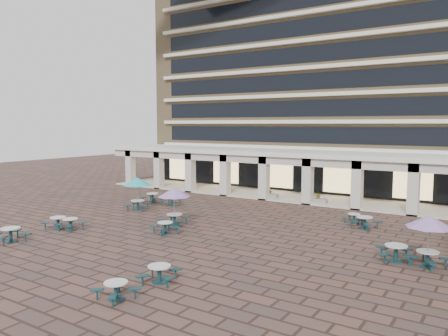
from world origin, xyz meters
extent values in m
plane|color=brown|center=(0.00, 0.00, 0.00)|extent=(120.00, 120.00, 0.00)
cube|color=#977D55|center=(0.00, 25.50, 11.00)|extent=(40.00, 15.00, 22.00)
cube|color=beige|center=(0.00, 17.75, 4.50)|extent=(36.80, 0.50, 0.35)
cube|color=black|center=(0.00, 17.98, 5.80)|extent=(35.20, 0.05, 1.60)
cube|color=beige|center=(0.00, 17.75, 7.10)|extent=(36.80, 0.50, 0.35)
cube|color=black|center=(0.00, 17.98, 8.40)|extent=(35.20, 0.05, 1.60)
cube|color=beige|center=(0.00, 17.75, 9.70)|extent=(36.80, 0.50, 0.35)
cube|color=black|center=(0.00, 17.98, 11.00)|extent=(35.20, 0.05, 1.60)
cube|color=beige|center=(0.00, 17.75, 12.30)|extent=(36.80, 0.50, 0.35)
cube|color=black|center=(0.00, 17.98, 13.60)|extent=(35.20, 0.05, 1.60)
cube|color=beige|center=(0.00, 17.75, 14.90)|extent=(36.80, 0.50, 0.35)
cube|color=black|center=(0.00, 17.98, 16.20)|extent=(35.20, 0.05, 1.60)
cube|color=beige|center=(0.00, 17.75, 17.50)|extent=(36.80, 0.50, 0.35)
cube|color=white|center=(0.00, 15.00, 4.20)|extent=(42.00, 6.60, 0.40)
cube|color=beige|center=(0.00, 12.15, 3.75)|extent=(42.00, 0.30, 0.90)
cube|color=black|center=(0.00, 17.70, 1.80)|extent=(38.00, 0.15, 3.20)
cube|color=beige|center=(0.00, 15.00, 0.06)|extent=(42.00, 6.00, 0.12)
cube|color=beige|center=(-19.00, 12.40, 2.00)|extent=(0.80, 0.80, 4.00)
cube|color=beige|center=(-14.78, 12.40, 2.00)|extent=(0.80, 0.80, 4.00)
cube|color=beige|center=(-10.56, 12.40, 2.00)|extent=(0.80, 0.80, 4.00)
cube|color=beige|center=(-6.33, 12.40, 2.00)|extent=(0.80, 0.80, 4.00)
cube|color=beige|center=(-2.11, 12.40, 2.00)|extent=(0.80, 0.80, 4.00)
cube|color=beige|center=(2.11, 12.40, 2.00)|extent=(0.80, 0.80, 4.00)
cube|color=beige|center=(6.33, 12.40, 2.00)|extent=(0.80, 0.80, 4.00)
cube|color=beige|center=(10.56, 12.40, 2.00)|extent=(0.80, 0.80, 4.00)
cube|color=#FFD88C|center=(-16.00, 17.55, 1.60)|extent=(3.20, 0.08, 2.40)
cube|color=#FFD88C|center=(-9.60, 17.55, 1.60)|extent=(3.20, 0.08, 2.40)
cube|color=#FFD88C|center=(-3.20, 17.55, 1.60)|extent=(3.20, 0.08, 2.40)
cube|color=#FFD88C|center=(3.20, 17.55, 1.60)|extent=(3.20, 0.08, 2.40)
cube|color=#FFD88C|center=(9.60, 17.55, 1.60)|extent=(3.20, 0.08, 2.40)
cylinder|color=#15383F|center=(-7.77, -8.44, 0.02)|extent=(0.77, 0.77, 0.04)
cylinder|color=#15383F|center=(-7.77, -8.44, 0.36)|extent=(0.20, 0.20, 0.72)
cylinder|color=silver|center=(-7.77, -8.44, 0.80)|extent=(1.10, 1.10, 0.05)
cube|color=#15383F|center=(-7.05, -7.98, 0.48)|extent=(0.67, 0.59, 0.05)
cylinder|color=#15383F|center=(-7.05, -7.98, 0.23)|extent=(0.09, 0.09, 0.46)
cube|color=#15383F|center=(-8.24, -7.73, 0.48)|extent=(0.59, 0.67, 0.05)
cylinder|color=#15383F|center=(-8.24, -7.73, 0.23)|extent=(0.09, 0.09, 0.46)
cube|color=#15383F|center=(-7.30, -9.16, 0.48)|extent=(0.59, 0.67, 0.05)
cylinder|color=#15383F|center=(-7.30, -9.16, 0.23)|extent=(0.09, 0.09, 0.46)
cylinder|color=#15383F|center=(-7.29, -4.65, 0.02)|extent=(0.68, 0.68, 0.04)
cylinder|color=#15383F|center=(-7.29, -4.65, 0.32)|extent=(0.18, 0.18, 0.65)
cylinder|color=silver|center=(-7.29, -4.65, 0.71)|extent=(0.98, 0.98, 0.05)
cube|color=#15383F|center=(-6.77, -4.09, 0.43)|extent=(0.57, 0.58, 0.05)
cylinder|color=#15383F|center=(-6.77, -4.09, 0.21)|extent=(0.08, 0.08, 0.41)
cube|color=#15383F|center=(-7.85, -4.13, 0.43)|extent=(0.58, 0.57, 0.05)
cylinder|color=#15383F|center=(-7.85, -4.13, 0.21)|extent=(0.08, 0.08, 0.41)
cube|color=#15383F|center=(-7.81, -5.21, 0.43)|extent=(0.57, 0.58, 0.05)
cylinder|color=#15383F|center=(-7.81, -5.21, 0.21)|extent=(0.08, 0.08, 0.41)
cube|color=#15383F|center=(-6.73, -5.16, 0.43)|extent=(0.58, 0.57, 0.05)
cylinder|color=#15383F|center=(-6.73, -5.16, 0.21)|extent=(0.08, 0.08, 0.41)
cylinder|color=#15383F|center=(3.77, -11.00, 0.02)|extent=(0.65, 0.65, 0.04)
cylinder|color=#15383F|center=(3.77, -11.00, 0.31)|extent=(0.17, 0.17, 0.62)
cylinder|color=silver|center=(3.77, -11.00, 0.68)|extent=(0.94, 0.94, 0.05)
cube|color=#15383F|center=(4.35, -10.56, 0.41)|extent=(0.57, 0.52, 0.05)
cylinder|color=#15383F|center=(4.35, -10.56, 0.20)|extent=(0.07, 0.07, 0.39)
cube|color=#15383F|center=(3.33, -10.42, 0.41)|extent=(0.52, 0.57, 0.05)
cylinder|color=#15383F|center=(3.33, -10.42, 0.20)|extent=(0.07, 0.07, 0.39)
cube|color=#15383F|center=(3.19, -11.44, 0.41)|extent=(0.57, 0.52, 0.05)
cylinder|color=#15383F|center=(3.19, -11.44, 0.20)|extent=(0.07, 0.07, 0.39)
cube|color=#15383F|center=(4.21, -11.58, 0.41)|extent=(0.52, 0.57, 0.05)
cylinder|color=#15383F|center=(4.21, -11.58, 0.20)|extent=(0.07, 0.07, 0.39)
cylinder|color=#15383F|center=(3.96, -8.67, 0.02)|extent=(0.70, 0.70, 0.04)
cylinder|color=#15383F|center=(3.96, -8.67, 0.33)|extent=(0.18, 0.18, 0.66)
cylinder|color=silver|center=(3.96, -8.67, 0.73)|extent=(1.00, 1.00, 0.05)
cube|color=#15383F|center=(4.28, -7.96, 0.44)|extent=(0.48, 0.62, 0.05)
cylinder|color=#15383F|center=(4.28, -7.96, 0.21)|extent=(0.08, 0.08, 0.42)
cube|color=#15383F|center=(3.25, -8.35, 0.44)|extent=(0.62, 0.48, 0.05)
cylinder|color=#15383F|center=(3.25, -8.35, 0.21)|extent=(0.08, 0.08, 0.42)
cube|color=#15383F|center=(3.64, -9.38, 0.44)|extent=(0.48, 0.62, 0.05)
cylinder|color=#15383F|center=(3.64, -9.38, 0.21)|extent=(0.08, 0.08, 0.42)
cube|color=#15383F|center=(4.67, -9.00, 0.44)|extent=(0.62, 0.48, 0.05)
cylinder|color=#15383F|center=(4.67, -9.00, 0.21)|extent=(0.08, 0.08, 0.42)
cylinder|color=#15383F|center=(-8.20, 2.45, 0.02)|extent=(0.75, 0.75, 0.04)
cylinder|color=#15383F|center=(-8.20, 2.45, 0.36)|extent=(0.19, 0.19, 0.71)
cylinder|color=silver|center=(-8.20, 2.45, 0.79)|extent=(1.08, 1.08, 0.05)
cube|color=#15383F|center=(-7.88, 3.23, 0.47)|extent=(0.51, 0.66, 0.05)
cylinder|color=#15383F|center=(-7.88, 3.23, 0.23)|extent=(0.09, 0.09, 0.45)
cube|color=#15383F|center=(-8.98, 2.78, 0.47)|extent=(0.66, 0.51, 0.05)
cylinder|color=#15383F|center=(-8.98, 2.78, 0.23)|extent=(0.09, 0.09, 0.45)
cube|color=#15383F|center=(-8.53, 1.68, 0.47)|extent=(0.51, 0.66, 0.05)
cylinder|color=#15383F|center=(-8.53, 1.68, 0.23)|extent=(0.09, 0.09, 0.45)
cube|color=#15383F|center=(-7.43, 2.13, 0.47)|extent=(0.66, 0.51, 0.05)
cylinder|color=#15383F|center=(-7.43, 2.13, 0.23)|extent=(0.09, 0.09, 0.45)
cylinder|color=gray|center=(-8.20, 2.45, 1.29)|extent=(0.05, 0.05, 2.59)
cone|color=#26B3C9|center=(-8.20, 2.45, 2.32)|extent=(2.26, 2.26, 0.59)
cylinder|color=#15383F|center=(-8.26, -4.88, 0.02)|extent=(0.71, 0.71, 0.04)
cylinder|color=#15383F|center=(-8.26, -4.88, 0.33)|extent=(0.18, 0.18, 0.67)
cylinder|color=silver|center=(-8.26, -4.88, 0.74)|extent=(1.01, 1.01, 0.05)
cube|color=#15383F|center=(-7.84, -4.21, 0.45)|extent=(0.53, 0.62, 0.05)
cylinder|color=#15383F|center=(-7.84, -4.21, 0.21)|extent=(0.08, 0.08, 0.43)
cube|color=#15383F|center=(-8.93, -4.47, 0.45)|extent=(0.62, 0.53, 0.05)
cylinder|color=#15383F|center=(-8.93, -4.47, 0.21)|extent=(0.08, 0.08, 0.43)
cube|color=#15383F|center=(-8.67, -5.55, 0.45)|extent=(0.53, 0.62, 0.05)
cylinder|color=#15383F|center=(-8.67, -5.55, 0.21)|extent=(0.08, 0.08, 0.43)
cube|color=#15383F|center=(-7.59, -5.30, 0.45)|extent=(0.62, 0.53, 0.05)
cylinder|color=#15383F|center=(-7.59, -5.30, 0.21)|extent=(0.08, 0.08, 0.43)
cylinder|color=#15383F|center=(-2.35, -0.03, 0.02)|extent=(0.74, 0.74, 0.04)
cylinder|color=#15383F|center=(-2.35, -0.03, 0.35)|extent=(0.19, 0.19, 0.70)
cylinder|color=silver|center=(-2.35, -0.03, 0.77)|extent=(1.06, 1.06, 0.05)
cube|color=#15383F|center=(-1.88, 0.65, 0.47)|extent=(0.58, 0.65, 0.05)
cylinder|color=#15383F|center=(-1.88, 0.65, 0.22)|extent=(0.08, 0.08, 0.45)
cube|color=#15383F|center=(-3.03, 0.44, 0.47)|extent=(0.65, 0.58, 0.05)
cylinder|color=#15383F|center=(-3.03, 0.44, 0.22)|extent=(0.08, 0.08, 0.45)
cube|color=#15383F|center=(-2.82, -0.71, 0.47)|extent=(0.58, 0.65, 0.05)
cylinder|color=#15383F|center=(-2.82, -0.71, 0.22)|extent=(0.08, 0.08, 0.45)
cube|color=#15383F|center=(-1.67, -0.50, 0.47)|extent=(0.65, 0.58, 0.05)
cylinder|color=#15383F|center=(-1.67, -0.50, 0.22)|extent=(0.08, 0.08, 0.45)
cylinder|color=gray|center=(-2.35, -0.03, 1.27)|extent=(0.05, 0.05, 2.55)
cone|color=#9D73BE|center=(-2.35, -0.03, 2.28)|extent=(2.23, 2.23, 0.58)
cylinder|color=#15383F|center=(11.92, 0.07, 0.02)|extent=(0.77, 0.77, 0.04)
cylinder|color=#15383F|center=(11.92, 0.07, 0.36)|extent=(0.20, 0.20, 0.73)
cylinder|color=silver|center=(11.92, 0.07, 0.80)|extent=(1.10, 1.10, 0.05)
cube|color=#15383F|center=(12.27, 0.85, 0.48)|extent=(0.53, 0.68, 0.05)
cylinder|color=#15383F|center=(12.27, 0.85, 0.23)|extent=(0.09, 0.09, 0.46)
cube|color=#15383F|center=(11.14, 0.42, 0.48)|extent=(0.68, 0.53, 0.05)
cylinder|color=#15383F|center=(11.14, 0.42, 0.23)|extent=(0.09, 0.09, 0.46)
cube|color=#15383F|center=(11.57, -0.72, 0.48)|extent=(0.53, 0.68, 0.05)
cylinder|color=#15383F|center=(11.57, -0.72, 0.23)|extent=(0.09, 0.09, 0.46)
cube|color=#15383F|center=(12.70, -0.29, 0.48)|extent=(0.68, 0.53, 0.05)
cylinder|color=#15383F|center=(12.70, -0.29, 0.23)|extent=(0.09, 0.09, 0.46)
cylinder|color=#15383F|center=(-9.80, 5.92, 0.02)|extent=(0.72, 0.72, 0.04)
cylinder|color=#15383F|center=(-9.80, 5.92, 0.34)|extent=(0.18, 0.18, 0.68)
cylinder|color=silver|center=(-9.80, 5.92, 0.75)|extent=(1.03, 1.03, 0.05)
cube|color=#15383F|center=(-9.33, 6.58, 0.45)|extent=(0.56, 0.63, 0.05)
cylinder|color=#15383F|center=(-9.33, 6.58, 0.22)|extent=(0.08, 0.08, 0.43)
cube|color=#15383F|center=(-10.45, 6.38, 0.45)|extent=(0.63, 0.56, 0.05)
cylinder|color=#15383F|center=(-10.45, 6.38, 0.22)|extent=(0.08, 0.08, 0.43)
cube|color=#15383F|center=(-10.26, 5.27, 0.45)|extent=(0.56, 0.63, 0.05)
cylinder|color=#15383F|center=(-10.26, 5.27, 0.22)|extent=(0.08, 0.08, 0.43)
cube|color=#15383F|center=(-9.14, 5.46, 0.45)|extent=(0.63, 0.56, 0.05)
cylinder|color=#15383F|center=(-9.14, 5.46, 0.22)|extent=(0.08, 0.08, 0.43)
cylinder|color=#15383F|center=(-1.47, -2.01, 0.02)|extent=(0.68, 0.68, 0.04)
cylinder|color=#15383F|center=(-1.47, -2.01, 0.32)|extent=(0.17, 0.17, 0.64)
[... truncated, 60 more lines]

